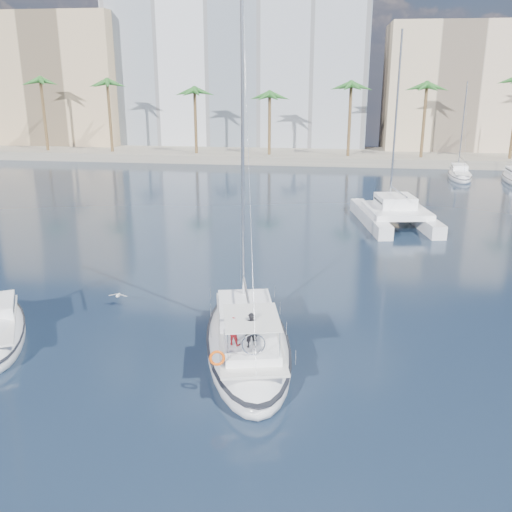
# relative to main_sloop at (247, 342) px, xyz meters

# --- Properties ---
(ground) EXTENTS (160.00, 160.00, 0.00)m
(ground) POSITION_rel_main_sloop_xyz_m (-0.60, 3.16, -0.54)
(ground) COLOR black
(ground) RESTS_ON ground
(quay) EXTENTS (120.00, 14.00, 1.20)m
(quay) POSITION_rel_main_sloop_xyz_m (-0.60, 64.16, 0.06)
(quay) COLOR gray
(quay) RESTS_ON ground
(building_modern) EXTENTS (42.00, 16.00, 28.00)m
(building_modern) POSITION_rel_main_sloop_xyz_m (-12.60, 76.16, 13.46)
(building_modern) COLOR silver
(building_modern) RESTS_ON ground
(building_tan_left) EXTENTS (22.00, 14.00, 22.00)m
(building_tan_left) POSITION_rel_main_sloop_xyz_m (-42.60, 72.16, 10.46)
(building_tan_left) COLOR tan
(building_tan_left) RESTS_ON ground
(building_beige) EXTENTS (20.00, 14.00, 20.00)m
(building_beige) POSITION_rel_main_sloop_xyz_m (21.40, 73.16, 9.46)
(building_beige) COLOR #C7AC8F
(building_beige) RESTS_ON ground
(palm_left) EXTENTS (3.60, 3.60, 12.30)m
(palm_left) POSITION_rel_main_sloop_xyz_m (-34.60, 60.16, 9.74)
(palm_left) COLOR brown
(palm_left) RESTS_ON ground
(palm_centre) EXTENTS (3.60, 3.60, 12.30)m
(palm_centre) POSITION_rel_main_sloop_xyz_m (-0.60, 60.16, 9.74)
(palm_centre) COLOR brown
(palm_centre) RESTS_ON ground
(main_sloop) EXTENTS (6.34, 12.57, 17.85)m
(main_sloop) POSITION_rel_main_sloop_xyz_m (0.00, 0.00, 0.00)
(main_sloop) COLOR silver
(main_sloop) RESTS_ON ground
(catamaran) EXTENTS (7.29, 11.67, 16.00)m
(catamaran) POSITION_rel_main_sloop_xyz_m (9.08, 25.48, 0.58)
(catamaran) COLOR silver
(catamaran) RESTS_ON ground
(seagull) EXTENTS (1.07, 0.46, 0.20)m
(seagull) POSITION_rel_main_sloop_xyz_m (-7.98, 4.48, 0.13)
(seagull) COLOR silver
(seagull) RESTS_ON ground
(moored_yacht_a) EXTENTS (3.37, 9.52, 11.90)m
(moored_yacht_a) POSITION_rel_main_sloop_xyz_m (19.40, 50.16, -0.54)
(moored_yacht_a) COLOR silver
(moored_yacht_a) RESTS_ON ground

